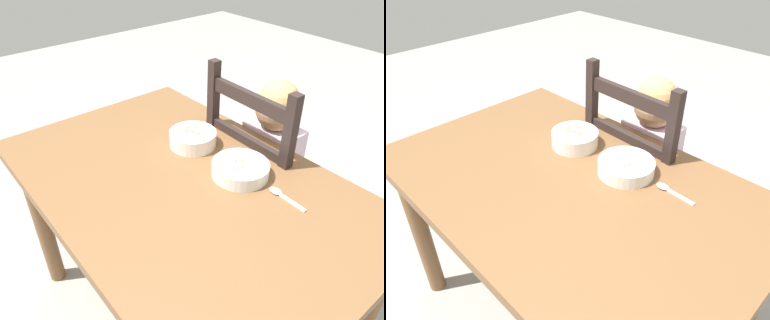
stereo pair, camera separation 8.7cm
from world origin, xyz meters
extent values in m
plane|color=gray|center=(0.00, 0.00, 0.00)|extent=(8.00, 8.00, 0.00)
cube|color=brown|center=(0.00, 0.00, 0.73)|extent=(1.27, 0.82, 0.04)
cylinder|color=brown|center=(-0.56, -0.34, 0.35)|extent=(0.07, 0.07, 0.71)
cylinder|color=brown|center=(-0.56, 0.34, 0.35)|extent=(0.07, 0.07, 0.71)
cylinder|color=brown|center=(0.56, 0.34, 0.35)|extent=(0.07, 0.07, 0.71)
cube|color=black|center=(-0.02, 0.51, 0.43)|extent=(0.43, 0.43, 0.02)
cube|color=black|center=(0.18, 0.70, 0.21)|extent=(0.04, 0.04, 0.42)
cube|color=black|center=(-0.20, 0.71, 0.21)|extent=(0.04, 0.04, 0.42)
cube|color=black|center=(0.16, 0.32, 0.21)|extent=(0.04, 0.04, 0.42)
cube|color=black|center=(-0.22, 0.33, 0.21)|extent=(0.04, 0.04, 0.42)
cube|color=black|center=(0.16, 0.32, 0.73)|extent=(0.04, 0.04, 0.57)
cube|color=black|center=(-0.22, 0.33, 0.73)|extent=(0.04, 0.04, 0.57)
cube|color=black|center=(-0.03, 0.32, 0.93)|extent=(0.36, 0.04, 0.05)
cube|color=black|center=(-0.03, 0.32, 0.76)|extent=(0.36, 0.04, 0.05)
cube|color=silver|center=(-0.02, 0.48, 0.60)|extent=(0.22, 0.14, 0.32)
sphere|color=#A77F59|center=(-0.02, 0.48, 0.84)|extent=(0.17, 0.17, 0.17)
sphere|color=tan|center=(-0.02, 0.48, 0.88)|extent=(0.16, 0.16, 0.16)
cylinder|color=#3F4C72|center=(-0.08, 0.36, 0.22)|extent=(0.07, 0.07, 0.44)
cylinder|color=#3F4C72|center=(0.03, 0.36, 0.22)|extent=(0.07, 0.07, 0.44)
cylinder|color=silver|center=(-0.15, 0.38, 0.68)|extent=(0.06, 0.24, 0.13)
cylinder|color=silver|center=(0.11, 0.38, 0.68)|extent=(0.06, 0.24, 0.13)
cylinder|color=white|center=(0.10, 0.16, 0.77)|extent=(0.19, 0.19, 0.05)
cylinder|color=white|center=(0.10, 0.16, 0.75)|extent=(0.08, 0.08, 0.01)
cylinder|color=#49923C|center=(0.10, 0.16, 0.78)|extent=(0.15, 0.15, 0.03)
sphere|color=#559935|center=(0.09, 0.18, 0.79)|extent=(0.01, 0.01, 0.01)
sphere|color=#528C3D|center=(0.12, 0.13, 0.79)|extent=(0.01, 0.01, 0.01)
sphere|color=#3D8B3A|center=(0.08, 0.16, 0.79)|extent=(0.01, 0.01, 0.01)
sphere|color=#438E33|center=(0.12, 0.15, 0.79)|extent=(0.01, 0.01, 0.01)
cylinder|color=white|center=(-0.14, 0.16, 0.78)|extent=(0.17, 0.17, 0.06)
cylinder|color=white|center=(-0.14, 0.16, 0.75)|extent=(0.08, 0.08, 0.01)
cylinder|color=orange|center=(-0.14, 0.16, 0.79)|extent=(0.14, 0.14, 0.03)
cube|color=orange|center=(-0.16, 0.19, 0.80)|extent=(0.02, 0.02, 0.01)
cube|color=orange|center=(-0.11, 0.17, 0.80)|extent=(0.02, 0.02, 0.01)
cube|color=orange|center=(-0.18, 0.16, 0.80)|extent=(0.02, 0.02, 0.01)
cube|color=orange|center=(-0.16, 0.15, 0.80)|extent=(0.02, 0.02, 0.01)
cube|color=orange|center=(-0.14, 0.16, 0.80)|extent=(0.02, 0.02, 0.01)
cube|color=silver|center=(0.30, 0.18, 0.75)|extent=(0.10, 0.01, 0.00)
ellipsoid|color=silver|center=(0.24, 0.18, 0.75)|extent=(0.04, 0.03, 0.01)
camera|label=1|loc=(0.78, -0.60, 1.49)|focal=35.39mm
camera|label=2|loc=(0.72, -0.67, 1.49)|focal=35.39mm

